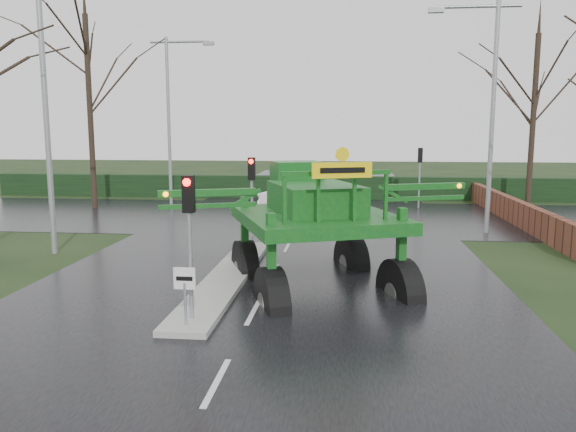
# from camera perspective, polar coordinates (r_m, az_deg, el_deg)

# --- Properties ---
(ground) EXTENTS (140.00, 140.00, 0.00)m
(ground) POSITION_cam_1_polar(r_m,az_deg,el_deg) (14.34, -3.54, -9.77)
(ground) COLOR black
(ground) RESTS_ON ground
(road_main) EXTENTS (14.00, 80.00, 0.02)m
(road_main) POSITION_cam_1_polar(r_m,az_deg,el_deg) (23.95, 0.44, -2.20)
(road_main) COLOR black
(road_main) RESTS_ON ground
(road_cross) EXTENTS (80.00, 12.00, 0.02)m
(road_cross) POSITION_cam_1_polar(r_m,az_deg,el_deg) (29.84, 1.57, -0.03)
(road_cross) COLOR black
(road_cross) RESTS_ON ground
(median_island) EXTENTS (1.20, 10.00, 0.16)m
(median_island) POSITION_cam_1_polar(r_m,az_deg,el_deg) (17.38, -6.14, -6.19)
(median_island) COLOR gray
(median_island) RESTS_ON ground
(hedge_row) EXTENTS (44.00, 0.90, 1.50)m
(hedge_row) POSITION_cam_1_polar(r_m,az_deg,el_deg) (37.67, 2.53, 2.93)
(hedge_row) COLOR black
(hedge_row) RESTS_ON ground
(brick_wall) EXTENTS (0.40, 20.00, 1.20)m
(brick_wall) POSITION_cam_1_polar(r_m,az_deg,el_deg) (30.78, 21.46, 0.76)
(brick_wall) COLOR #592D1E
(brick_wall) RESTS_ON ground
(keep_left_sign) EXTENTS (0.50, 0.07, 1.35)m
(keep_left_sign) POSITION_cam_1_polar(r_m,az_deg,el_deg) (12.92, -10.44, -7.08)
(keep_left_sign) COLOR gray
(keep_left_sign) RESTS_ON ground
(traffic_signal_near) EXTENTS (0.26, 0.33, 3.52)m
(traffic_signal_near) POSITION_cam_1_polar(r_m,az_deg,el_deg) (13.06, -10.02, -0.02)
(traffic_signal_near) COLOR gray
(traffic_signal_near) RESTS_ON ground
(traffic_signal_mid) EXTENTS (0.26, 0.33, 3.52)m
(traffic_signal_mid) POSITION_cam_1_polar(r_m,az_deg,el_deg) (21.29, -3.71, 3.44)
(traffic_signal_mid) COLOR gray
(traffic_signal_mid) RESTS_ON ground
(traffic_signal_far) EXTENTS (0.26, 0.33, 3.52)m
(traffic_signal_far) POSITION_cam_1_polar(r_m,az_deg,el_deg) (33.73, 13.26, 5.17)
(traffic_signal_far) COLOR gray
(traffic_signal_far) RESTS_ON ground
(street_light_left_near) EXTENTS (3.85, 0.30, 10.00)m
(street_light_left_near) POSITION_cam_1_polar(r_m,az_deg,el_deg) (22.11, -22.81, 11.81)
(street_light_left_near) COLOR gray
(street_light_left_near) RESTS_ON ground
(street_light_right) EXTENTS (3.85, 0.30, 10.00)m
(street_light_right) POSITION_cam_1_polar(r_m,az_deg,el_deg) (26.12, 19.49, 11.41)
(street_light_right) COLOR gray
(street_light_right) RESTS_ON ground
(street_light_left_far) EXTENTS (3.85, 0.30, 10.00)m
(street_light_left_far) POSITION_cam_1_polar(r_m,az_deg,el_deg) (35.04, -11.59, 10.91)
(street_light_left_far) COLOR gray
(street_light_left_far) RESTS_ON ground
(tree_left_far) EXTENTS (7.70, 7.70, 13.26)m
(tree_left_far) POSITION_cam_1_polar(r_m,az_deg,el_deg) (34.81, -19.60, 12.52)
(tree_left_far) COLOR black
(tree_left_far) RESTS_ON ground
(tree_right_far) EXTENTS (7.00, 7.00, 12.05)m
(tree_right_far) POSITION_cam_1_polar(r_m,az_deg,el_deg) (36.08, 23.77, 11.10)
(tree_right_far) COLOR black
(tree_right_far) RESTS_ON ground
(crop_sprayer) EXTENTS (8.64, 6.86, 5.14)m
(crop_sprayer) POSITION_cam_1_polar(r_m,az_deg,el_deg) (14.54, -1.95, 0.36)
(crop_sprayer) COLOR black
(crop_sprayer) RESTS_ON ground
(white_sedan) EXTENTS (4.82, 2.63, 1.51)m
(white_sedan) POSITION_cam_1_polar(r_m,az_deg,el_deg) (30.88, 1.33, 0.26)
(white_sedan) COLOR white
(white_sedan) RESTS_ON ground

